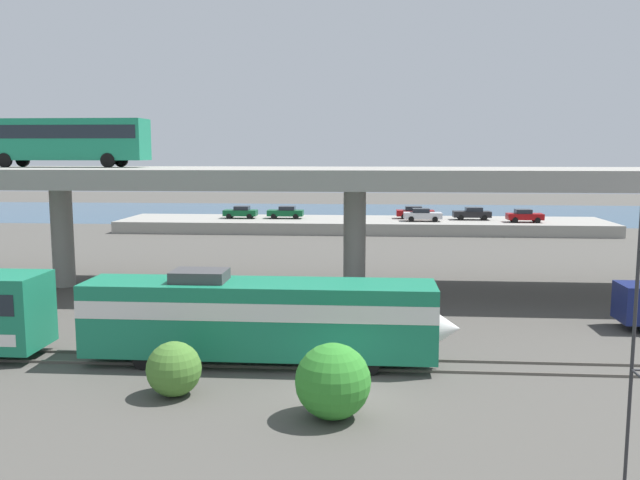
# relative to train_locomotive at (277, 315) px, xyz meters

# --- Properties ---
(ground_plane) EXTENTS (260.00, 260.00, 0.00)m
(ground_plane) POSITION_rel_train_locomotive_xyz_m (3.04, -4.00, -2.19)
(ground_plane) COLOR #4C4944
(rail_strip_near) EXTENTS (110.00, 0.12, 0.12)m
(rail_strip_near) POSITION_rel_train_locomotive_xyz_m (3.04, -0.76, -2.13)
(rail_strip_near) COLOR #59544C
(rail_strip_near) RESTS_ON ground_plane
(rail_strip_far) EXTENTS (110.00, 0.12, 0.12)m
(rail_strip_far) POSITION_rel_train_locomotive_xyz_m (3.04, 0.76, -2.13)
(rail_strip_far) COLOR #59544C
(rail_strip_far) RESTS_ON ground_plane
(train_locomotive) EXTENTS (16.60, 3.04, 4.18)m
(train_locomotive) POSITION_rel_train_locomotive_xyz_m (0.00, 0.00, 0.00)
(train_locomotive) COLOR #197A56
(train_locomotive) RESTS_ON ground_plane
(highway_overpass) EXTENTS (96.00, 10.62, 8.30)m
(highway_overpass) POSITION_rel_train_locomotive_xyz_m (3.04, 16.00, 5.24)
(highway_overpass) COLOR gray
(highway_overpass) RESTS_ON ground_plane
(transit_bus_on_overpass) EXTENTS (12.00, 2.68, 3.40)m
(transit_bus_on_overpass) POSITION_rel_train_locomotive_xyz_m (-17.79, 17.75, 8.17)
(transit_bus_on_overpass) COLOR #197A56
(transit_bus_on_overpass) RESTS_ON highway_overpass
(pier_parking_lot) EXTENTS (57.69, 10.59, 1.37)m
(pier_parking_lot) POSITION_rel_train_locomotive_xyz_m (3.04, 51.00, -1.51)
(pier_parking_lot) COLOR gray
(pier_parking_lot) RESTS_ON ground_plane
(parked_car_0) EXTENTS (4.52, 1.95, 1.50)m
(parked_car_0) POSITION_rel_train_locomotive_xyz_m (9.43, 52.39, -0.05)
(parked_car_0) COLOR maroon
(parked_car_0) RESTS_ON pier_parking_lot
(parked_car_1) EXTENTS (4.40, 1.98, 1.50)m
(parked_car_1) POSITION_rel_train_locomotive_xyz_m (10.10, 49.38, -0.05)
(parked_car_1) COLOR #B7B7BC
(parked_car_1) RESTS_ON pier_parking_lot
(parked_car_2) EXTENTS (4.42, 1.91, 1.50)m
(parked_car_2) POSITION_rel_train_locomotive_xyz_m (16.16, 51.48, -0.05)
(parked_car_2) COLOR black
(parked_car_2) RESTS_ON pier_parking_lot
(parked_car_3) EXTENTS (4.33, 1.93, 1.50)m
(parked_car_3) POSITION_rel_train_locomotive_xyz_m (-6.21, 51.36, -0.05)
(parked_car_3) COLOR #0C4C26
(parked_car_3) RESTS_ON pier_parking_lot
(parked_car_4) EXTENTS (4.03, 1.95, 1.50)m
(parked_car_4) POSITION_rel_train_locomotive_xyz_m (-11.71, 51.14, -0.05)
(parked_car_4) COLOR #0C4C26
(parked_car_4) RESTS_ON pier_parking_lot
(parked_car_5) EXTENTS (4.04, 1.95, 1.50)m
(parked_car_5) POSITION_rel_train_locomotive_xyz_m (21.73, 49.08, -0.05)
(parked_car_5) COLOR maroon
(parked_car_5) RESTS_ON pier_parking_lot
(harbor_water) EXTENTS (140.00, 36.00, 0.01)m
(harbor_water) POSITION_rel_train_locomotive_xyz_m (3.04, 74.00, -2.19)
(harbor_water) COLOR #2D5170
(harbor_water) RESTS_ON ground_plane
(shrub_left) EXTENTS (2.13, 2.13, 2.13)m
(shrub_left) POSITION_rel_train_locomotive_xyz_m (-3.40, -4.25, -1.13)
(shrub_left) COLOR #46782E
(shrub_left) RESTS_ON ground_plane
(shrub_right) EXTENTS (2.70, 2.70, 2.70)m
(shrub_right) POSITION_rel_train_locomotive_xyz_m (2.85, -5.96, -0.84)
(shrub_right) COLOR #31852B
(shrub_right) RESTS_ON ground_plane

